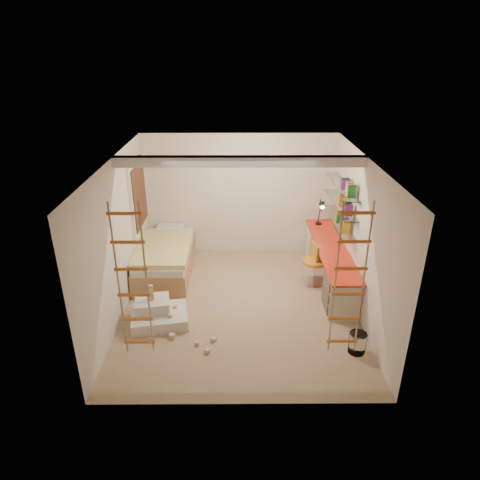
{
  "coord_description": "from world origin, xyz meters",
  "views": [
    {
      "loc": [
        -0.04,
        -6.36,
        4.2
      ],
      "look_at": [
        0.0,
        0.3,
        1.15
      ],
      "focal_mm": 32.0,
      "sensor_mm": 36.0,
      "label": 1
    }
  ],
  "objects_px": {
    "desk": "(330,263)",
    "play_platform": "(158,314)",
    "bed": "(165,258)",
    "swivel_chair": "(313,270)"
  },
  "relations": [
    {
      "from": "desk",
      "to": "bed",
      "type": "distance_m",
      "value": 3.22
    },
    {
      "from": "desk",
      "to": "play_platform",
      "type": "bearing_deg",
      "value": -156.97
    },
    {
      "from": "swivel_chair",
      "to": "desk",
      "type": "bearing_deg",
      "value": 16.35
    },
    {
      "from": "play_platform",
      "to": "bed",
      "type": "bearing_deg",
      "value": 93.96
    },
    {
      "from": "swivel_chair",
      "to": "play_platform",
      "type": "distance_m",
      "value": 3.02
    },
    {
      "from": "desk",
      "to": "play_platform",
      "type": "relative_size",
      "value": 2.79
    },
    {
      "from": "swivel_chair",
      "to": "play_platform",
      "type": "bearing_deg",
      "value": -156.24
    },
    {
      "from": "desk",
      "to": "play_platform",
      "type": "distance_m",
      "value": 3.36
    },
    {
      "from": "bed",
      "to": "play_platform",
      "type": "height_order",
      "value": "bed"
    },
    {
      "from": "bed",
      "to": "play_platform",
      "type": "relative_size",
      "value": 1.99
    }
  ]
}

